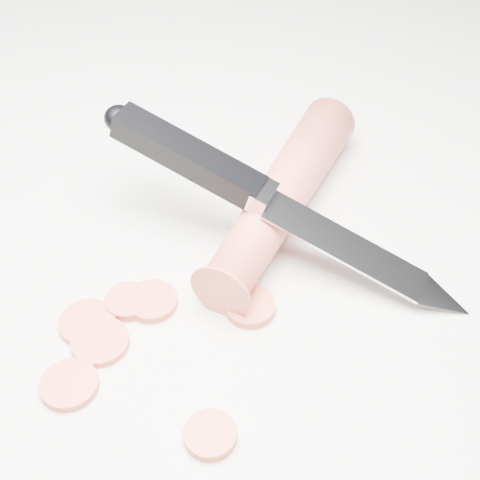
# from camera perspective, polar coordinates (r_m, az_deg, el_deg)

# --- Properties ---
(ground) EXTENTS (2.40, 2.40, 0.00)m
(ground) POSITION_cam_1_polar(r_m,az_deg,el_deg) (0.47, -3.91, -3.26)
(ground) COLOR silver
(ground) RESTS_ON ground
(carrot) EXTENTS (0.08, 0.21, 0.04)m
(carrot) POSITION_cam_1_polar(r_m,az_deg,el_deg) (0.50, 3.66, 3.87)
(carrot) COLOR #D64C41
(carrot) RESTS_ON ground
(carrot_slice_0) EXTENTS (0.04, 0.04, 0.01)m
(carrot_slice_0) POSITION_cam_1_polar(r_m,az_deg,el_deg) (0.43, -14.35, -11.87)
(carrot_slice_0) COLOR #D44C3B
(carrot_slice_0) RESTS_ON ground
(carrot_slice_1) EXTENTS (0.04, 0.04, 0.01)m
(carrot_slice_1) POSITION_cam_1_polar(r_m,az_deg,el_deg) (0.45, -12.90, -6.89)
(carrot_slice_1) COLOR #D44C3B
(carrot_slice_1) RESTS_ON ground
(carrot_slice_2) EXTENTS (0.03, 0.03, 0.01)m
(carrot_slice_2) POSITION_cam_1_polar(r_m,az_deg,el_deg) (0.46, -9.55, -5.20)
(carrot_slice_2) COLOR #D44C3B
(carrot_slice_2) RESTS_ON ground
(carrot_slice_3) EXTENTS (0.03, 0.03, 0.01)m
(carrot_slice_3) POSITION_cam_1_polar(r_m,az_deg,el_deg) (0.46, -7.53, -5.20)
(carrot_slice_3) COLOR #D44C3B
(carrot_slice_3) RESTS_ON ground
(carrot_slice_4) EXTENTS (0.03, 0.03, 0.01)m
(carrot_slice_4) POSITION_cam_1_polar(r_m,az_deg,el_deg) (0.45, 0.86, -5.71)
(carrot_slice_4) COLOR #D44C3B
(carrot_slice_4) RESTS_ON ground
(carrot_slice_5) EXTENTS (0.04, 0.04, 0.01)m
(carrot_slice_5) POSITION_cam_1_polar(r_m,az_deg,el_deg) (0.44, -11.85, -8.49)
(carrot_slice_5) COLOR #D44C3B
(carrot_slice_5) RESTS_ON ground
(carrot_slice_6) EXTENTS (0.03, 0.03, 0.01)m
(carrot_slice_6) POSITION_cam_1_polar(r_m,az_deg,el_deg) (0.40, -2.55, -16.28)
(carrot_slice_6) COLOR #D44C3B
(carrot_slice_6) RESTS_ON ground
(kitchen_knife) EXTENTS (0.28, 0.08, 0.09)m
(kitchen_knife) POSITION_cam_1_polar(r_m,az_deg,el_deg) (0.46, 3.72, 3.09)
(kitchen_knife) COLOR #B7B9BE
(kitchen_knife) RESTS_ON ground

